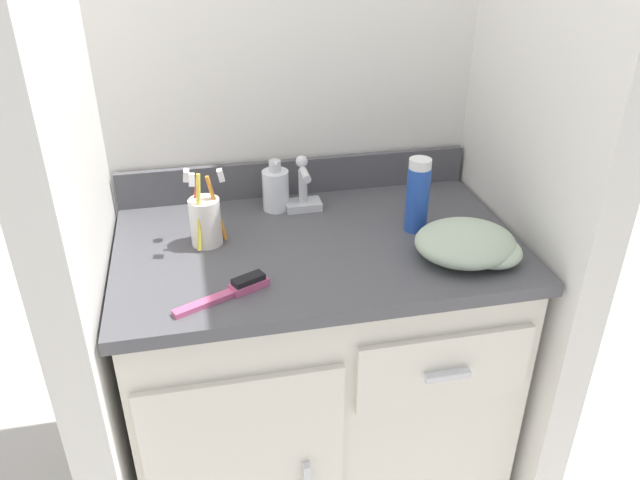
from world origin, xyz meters
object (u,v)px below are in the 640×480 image
object	(u,v)px
toothbrush_cup	(205,220)
hand_towel	(471,244)
shaving_cream_can	(418,195)
soap_dispenser	(276,189)
hairbrush	(235,289)

from	to	relation	value
toothbrush_cup	hand_towel	world-z (taller)	toothbrush_cup
shaving_cream_can	hand_towel	bearing A→B (deg)	-65.23
soap_dispenser	hairbrush	world-z (taller)	soap_dispenser
shaving_cream_can	toothbrush_cup	bearing A→B (deg)	176.03
toothbrush_cup	hand_towel	distance (m)	0.59
soap_dispenser	hairbrush	distance (m)	0.39
soap_dispenser	hairbrush	size ratio (longest dim) A/B	0.69
shaving_cream_can	hand_towel	distance (m)	0.18
soap_dispenser	hairbrush	xyz separation A→B (m)	(-0.14, -0.36, -0.04)
soap_dispenser	shaving_cream_can	size ratio (longest dim) A/B	0.76
toothbrush_cup	shaving_cream_can	xyz separation A→B (m)	(0.49, -0.03, 0.03)
toothbrush_cup	hairbrush	distance (m)	0.23
shaving_cream_can	hairbrush	world-z (taller)	shaving_cream_can
shaving_cream_can	hand_towel	xyz separation A→B (m)	(0.07, -0.15, -0.05)
soap_dispenser	hand_towel	bearing A→B (deg)	-41.21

